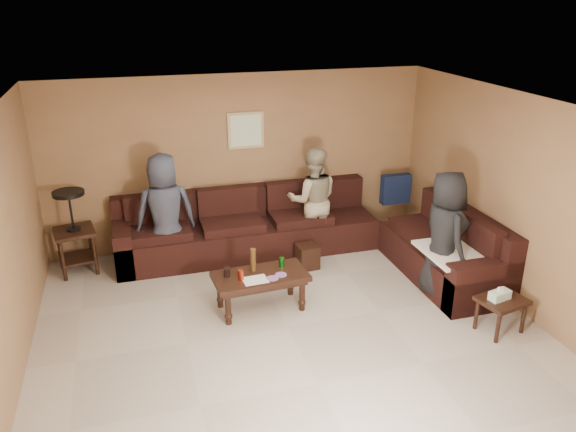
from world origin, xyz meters
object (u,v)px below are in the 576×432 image
at_px(end_table_left, 74,230).
at_px(person_left, 165,213).
at_px(coffee_table, 260,279).
at_px(person_right, 444,235).
at_px(side_table_right, 501,303).
at_px(waste_bin, 307,256).
at_px(person_middle, 313,200).
at_px(sectional_sofa, 313,240).

distance_m(end_table_left, person_left, 1.23).
distance_m(coffee_table, person_right, 2.29).
relative_size(side_table_right, person_left, 0.35).
xyz_separation_m(side_table_right, person_left, (-3.38, 2.59, 0.45)).
xyz_separation_m(waste_bin, person_middle, (0.25, 0.55, 0.60)).
bearing_deg(person_left, coffee_table, 121.36).
distance_m(sectional_sofa, coffee_table, 1.45).
height_order(sectional_sofa, end_table_left, end_table_left).
relative_size(sectional_sofa, person_left, 2.88).
xyz_separation_m(end_table_left, person_left, (1.19, -0.24, 0.21)).
bearing_deg(person_middle, sectional_sofa, 85.83).
distance_m(coffee_table, person_middle, 1.85).
bearing_deg(person_right, waste_bin, 52.15).
xyz_separation_m(sectional_sofa, waste_bin, (-0.14, -0.17, -0.16)).
xyz_separation_m(coffee_table, person_right, (2.24, -0.26, 0.41)).
distance_m(sectional_sofa, person_middle, 0.59).
distance_m(person_left, person_middle, 2.07).
bearing_deg(end_table_left, side_table_right, -31.81).
relative_size(side_table_right, waste_bin, 1.72).
height_order(end_table_left, waste_bin, end_table_left).
height_order(waste_bin, person_middle, person_middle).
distance_m(coffee_table, side_table_right, 2.71).
bearing_deg(person_middle, waste_bin, 77.29).
height_order(coffee_table, person_right, person_right).
height_order(person_left, person_middle, person_left).
xyz_separation_m(coffee_table, person_left, (-0.95, 1.38, 0.42)).
relative_size(coffee_table, person_right, 0.71).
bearing_deg(person_left, person_middle, 177.92).
bearing_deg(coffee_table, person_middle, 51.58).
height_order(side_table_right, person_left, person_left).
height_order(side_table_right, waste_bin, side_table_right).
xyz_separation_m(side_table_right, person_right, (-0.19, 0.94, 0.44)).
relative_size(end_table_left, person_left, 0.71).
bearing_deg(person_middle, person_left, 13.03).
xyz_separation_m(side_table_right, waste_bin, (-1.56, 2.08, -0.20)).
height_order(side_table_right, person_middle, person_middle).
height_order(sectional_sofa, coffee_table, sectional_sofa).
height_order(end_table_left, side_table_right, end_table_left).
relative_size(sectional_sofa, person_right, 2.92).
relative_size(coffee_table, person_middle, 0.74).
distance_m(person_left, person_right, 3.58).
height_order(end_table_left, person_middle, person_middle).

